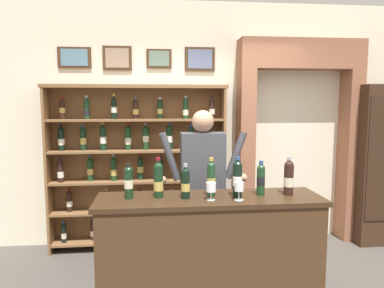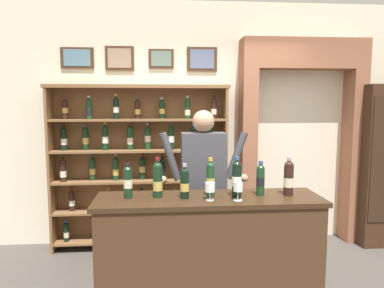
{
  "view_description": "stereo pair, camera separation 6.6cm",
  "coord_description": "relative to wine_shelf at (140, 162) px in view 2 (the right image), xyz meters",
  "views": [
    {
      "loc": [
        -0.5,
        -2.85,
        1.77
      ],
      "look_at": [
        -0.17,
        0.33,
        1.41
      ],
      "focal_mm": 33.42,
      "sensor_mm": 36.0,
      "label": 1
    },
    {
      "loc": [
        -0.44,
        -2.85,
        1.77
      ],
      "look_at": [
        -0.17,
        0.33,
        1.41
      ],
      "focal_mm": 33.42,
      "sensor_mm": 36.0,
      "label": 2
    }
  ],
  "objects": [
    {
      "name": "archway_doorway",
      "position": [
        2.02,
        0.12,
        0.4
      ],
      "size": [
        1.56,
        0.45,
        2.55
      ],
      "color": "#935B42",
      "rests_on": "ground"
    },
    {
      "name": "shopkeeper",
      "position": [
        0.68,
        -0.86,
        0.0
      ],
      "size": [
        0.89,
        0.22,
        1.7
      ],
      "color": "#2D3347",
      "rests_on": "ground"
    },
    {
      "name": "tasting_counter",
      "position": [
        0.66,
        -1.46,
        -0.56
      ],
      "size": [
        1.87,
        0.52,
        1.0
      ],
      "color": "#422B19",
      "rests_on": "ground"
    },
    {
      "name": "tasting_bottle_brunello",
      "position": [
        1.09,
        -1.44,
        0.08
      ],
      "size": [
        0.07,
        0.07,
        0.29
      ],
      "color": "#19381E",
      "rests_on": "tasting_counter"
    },
    {
      "name": "tasting_bottle_chianti",
      "position": [
        1.33,
        -1.45,
        0.09
      ],
      "size": [
        0.08,
        0.08,
        0.32
      ],
      "color": "black",
      "rests_on": "tasting_counter"
    },
    {
      "name": "tasting_bottle_riserva",
      "position": [
        0.23,
        -1.43,
        0.09
      ],
      "size": [
        0.08,
        0.08,
        0.33
      ],
      "color": "black",
      "rests_on": "tasting_counter"
    },
    {
      "name": "wine_glass_left",
      "position": [
        0.65,
        -1.56,
        0.04
      ],
      "size": [
        0.08,
        0.08,
        0.14
      ],
      "color": "silver",
      "rests_on": "tasting_counter"
    },
    {
      "name": "side_cabinet",
      "position": [
        3.02,
        -0.1,
        -0.06
      ],
      "size": [
        0.62,
        0.46,
        1.99
      ],
      "color": "#382316",
      "rests_on": "ground"
    },
    {
      "name": "tasting_bottle_bianco",
      "position": [
        0.88,
        -1.48,
        0.1
      ],
      "size": [
        0.08,
        0.08,
        0.34
      ],
      "color": "black",
      "rests_on": "tasting_counter"
    },
    {
      "name": "tasting_bottle_grappa",
      "position": [
        0.67,
        -1.43,
        0.09
      ],
      "size": [
        0.07,
        0.07,
        0.32
      ],
      "color": "#19381E",
      "rests_on": "tasting_counter"
    },
    {
      "name": "wine_shelf",
      "position": [
        0.0,
        0.0,
        0.0
      ],
      "size": [
        2.14,
        0.3,
        1.98
      ],
      "color": "brown",
      "rests_on": "ground"
    },
    {
      "name": "wine_glass_spare",
      "position": [
        0.87,
        -1.58,
        0.04
      ],
      "size": [
        0.08,
        0.08,
        0.15
      ],
      "color": "silver",
      "rests_on": "tasting_counter"
    },
    {
      "name": "tasting_bottle_rosso",
      "position": [
        -0.01,
        -1.43,
        0.08
      ],
      "size": [
        0.07,
        0.07,
        0.29
      ],
      "color": "black",
      "rests_on": "tasting_counter"
    },
    {
      "name": "tasting_bottle_vin_santo",
      "position": [
        0.45,
        -1.48,
        0.07
      ],
      "size": [
        0.07,
        0.07,
        0.29
      ],
      "color": "black",
      "rests_on": "tasting_counter"
    },
    {
      "name": "back_wall",
      "position": [
        0.71,
        0.25,
        0.44
      ],
      "size": [
        12.0,
        0.19,
        3.01
      ],
      "color": "beige",
      "rests_on": "ground"
    }
  ]
}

